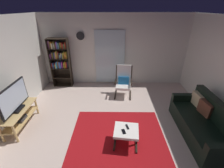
{
  "coord_description": "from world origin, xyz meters",
  "views": [
    {
      "loc": [
        -0.04,
        -2.7,
        2.76
      ],
      "look_at": [
        -0.07,
        1.11,
        0.82
      ],
      "focal_mm": 24.32,
      "sensor_mm": 36.0,
      "label": 1
    }
  ],
  "objects_px": {
    "bookshelf_near_tv": "(60,59)",
    "cell_phone": "(124,132)",
    "tv_stand": "(20,116)",
    "tv_remote": "(127,127)",
    "television": "(14,99)",
    "lounge_armchair": "(124,80)",
    "wall_clock": "(80,36)",
    "leather_sofa": "(203,123)",
    "ottoman": "(126,132)"
  },
  "relations": [
    {
      "from": "television",
      "to": "tv_remote",
      "type": "xyz_separation_m",
      "value": [
        2.64,
        -0.47,
        -0.41
      ]
    },
    {
      "from": "leather_sofa",
      "to": "cell_phone",
      "type": "relative_size",
      "value": 13.42
    },
    {
      "from": "leather_sofa",
      "to": "wall_clock",
      "type": "height_order",
      "value": "wall_clock"
    },
    {
      "from": "cell_phone",
      "to": "tv_stand",
      "type": "bearing_deg",
      "value": 153.68
    },
    {
      "from": "tv_stand",
      "to": "bookshelf_near_tv",
      "type": "relative_size",
      "value": 0.63
    },
    {
      "from": "leather_sofa",
      "to": "wall_clock",
      "type": "distance_m",
      "value": 4.56
    },
    {
      "from": "cell_phone",
      "to": "tv_remote",
      "type": "bearing_deg",
      "value": 44.49
    },
    {
      "from": "bookshelf_near_tv",
      "to": "lounge_armchair",
      "type": "height_order",
      "value": "bookshelf_near_tv"
    },
    {
      "from": "bookshelf_near_tv",
      "to": "cell_phone",
      "type": "xyz_separation_m",
      "value": [
        2.18,
        -2.94,
        -0.62
      ]
    },
    {
      "from": "lounge_armchair",
      "to": "cell_phone",
      "type": "xyz_separation_m",
      "value": [
        -0.13,
        -2.27,
        -0.11
      ]
    },
    {
      "from": "tv_stand",
      "to": "bookshelf_near_tv",
      "type": "height_order",
      "value": "bookshelf_near_tv"
    },
    {
      "from": "cell_phone",
      "to": "ottoman",
      "type": "bearing_deg",
      "value": 30.96
    },
    {
      "from": "bookshelf_near_tv",
      "to": "leather_sofa",
      "type": "xyz_separation_m",
      "value": [
        4.09,
        -2.55,
        -0.73
      ]
    },
    {
      "from": "lounge_armchair",
      "to": "wall_clock",
      "type": "bearing_deg",
      "value": 150.51
    },
    {
      "from": "tv_stand",
      "to": "leather_sofa",
      "type": "height_order",
      "value": "leather_sofa"
    },
    {
      "from": "tv_stand",
      "to": "bookshelf_near_tv",
      "type": "bearing_deg",
      "value": 80.81
    },
    {
      "from": "television",
      "to": "cell_phone",
      "type": "height_order",
      "value": "television"
    },
    {
      "from": "tv_remote",
      "to": "cell_phone",
      "type": "xyz_separation_m",
      "value": [
        -0.09,
        -0.14,
        -0.0
      ]
    },
    {
      "from": "television",
      "to": "lounge_armchair",
      "type": "xyz_separation_m",
      "value": [
        2.68,
        1.67,
        -0.3
      ]
    },
    {
      "from": "ottoman",
      "to": "tv_remote",
      "type": "relative_size",
      "value": 3.98
    },
    {
      "from": "lounge_armchair",
      "to": "cell_phone",
      "type": "bearing_deg",
      "value": -93.16
    },
    {
      "from": "lounge_armchair",
      "to": "cell_phone",
      "type": "relative_size",
      "value": 7.3
    },
    {
      "from": "cell_phone",
      "to": "wall_clock",
      "type": "bearing_deg",
      "value": 100.85
    },
    {
      "from": "leather_sofa",
      "to": "lounge_armchair",
      "type": "bearing_deg",
      "value": 133.39
    },
    {
      "from": "tv_remote",
      "to": "cell_phone",
      "type": "relative_size",
      "value": 1.03
    },
    {
      "from": "bookshelf_near_tv",
      "to": "cell_phone",
      "type": "distance_m",
      "value": 3.71
    },
    {
      "from": "leather_sofa",
      "to": "ottoman",
      "type": "bearing_deg",
      "value": -169.77
    },
    {
      "from": "leather_sofa",
      "to": "ottoman",
      "type": "relative_size",
      "value": 3.28
    },
    {
      "from": "tv_stand",
      "to": "tv_remote",
      "type": "distance_m",
      "value": 2.69
    },
    {
      "from": "tv_remote",
      "to": "wall_clock",
      "type": "height_order",
      "value": "wall_clock"
    },
    {
      "from": "tv_stand",
      "to": "bookshelf_near_tv",
      "type": "distance_m",
      "value": 2.47
    },
    {
      "from": "tv_stand",
      "to": "television",
      "type": "xyz_separation_m",
      "value": [
        0.0,
        0.01,
        0.5
      ]
    },
    {
      "from": "lounge_armchair",
      "to": "ottoman",
      "type": "distance_m",
      "value": 2.22
    },
    {
      "from": "wall_clock",
      "to": "tv_remote",
      "type": "bearing_deg",
      "value": -63.69
    },
    {
      "from": "tv_stand",
      "to": "wall_clock",
      "type": "height_order",
      "value": "wall_clock"
    },
    {
      "from": "bookshelf_near_tv",
      "to": "wall_clock",
      "type": "relative_size",
      "value": 6.24
    },
    {
      "from": "lounge_armchair",
      "to": "tv_stand",
      "type": "bearing_deg",
      "value": -148.06
    },
    {
      "from": "tv_stand",
      "to": "cell_phone",
      "type": "distance_m",
      "value": 2.63
    },
    {
      "from": "tv_stand",
      "to": "television",
      "type": "height_order",
      "value": "television"
    },
    {
      "from": "leather_sofa",
      "to": "cell_phone",
      "type": "height_order",
      "value": "leather_sofa"
    },
    {
      "from": "lounge_armchair",
      "to": "ottoman",
      "type": "xyz_separation_m",
      "value": [
        -0.06,
        -2.21,
        -0.19
      ]
    },
    {
      "from": "tv_stand",
      "to": "lounge_armchair",
      "type": "height_order",
      "value": "lounge_armchair"
    },
    {
      "from": "tv_stand",
      "to": "lounge_armchair",
      "type": "relative_size",
      "value": 1.12
    },
    {
      "from": "bookshelf_near_tv",
      "to": "tv_remote",
      "type": "distance_m",
      "value": 3.66
    },
    {
      "from": "lounge_armchair",
      "to": "leather_sofa",
      "type": "bearing_deg",
      "value": -46.61
    },
    {
      "from": "tv_stand",
      "to": "ottoman",
      "type": "xyz_separation_m",
      "value": [
        2.62,
        -0.54,
        0.01
      ]
    },
    {
      "from": "cell_phone",
      "to": "wall_clock",
      "type": "distance_m",
      "value": 3.72
    },
    {
      "from": "leather_sofa",
      "to": "cell_phone",
      "type": "distance_m",
      "value": 1.95
    },
    {
      "from": "ottoman",
      "to": "cell_phone",
      "type": "distance_m",
      "value": 0.12
    },
    {
      "from": "tv_remote",
      "to": "wall_clock",
      "type": "xyz_separation_m",
      "value": [
        -1.48,
        3.0,
        1.43
      ]
    }
  ]
}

